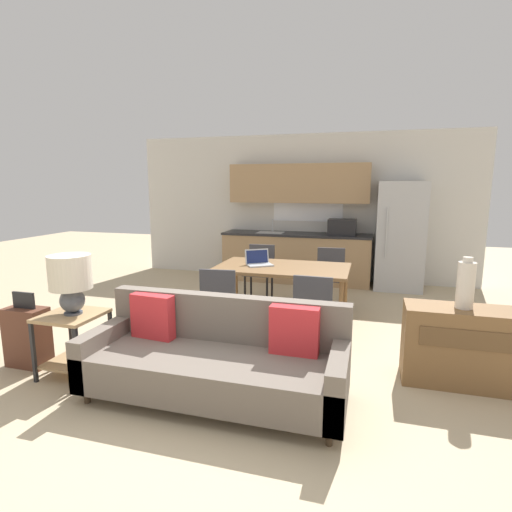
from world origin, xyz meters
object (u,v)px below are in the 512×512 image
dining_table (282,271)px  side_table (73,334)px  couch (217,359)px  credenza (470,347)px  table_lamp (71,278)px  dining_chair_near_left (221,299)px  laptop (259,261)px  vase (466,285)px  refrigerator (400,236)px  dining_chair_near_right (314,308)px  dining_chair_far_left (260,269)px  suitcase (27,336)px  dining_chair_far_right (330,274)px

dining_table → side_table: 2.54m
couch → credenza: couch is taller
dining_table → table_lamp: 2.52m
side_table → dining_chair_near_left: 1.55m
couch → laptop: laptop is taller
dining_chair_near_left → dining_table: bearing=-129.0°
table_lamp → credenza: (3.50, 0.80, -0.58)m
couch → vase: vase is taller
refrigerator → credenza: (0.42, -3.41, -0.56)m
dining_chair_near_left → dining_chair_near_right: size_ratio=1.00×
dining_table → table_lamp: size_ratio=3.04×
dining_chair_far_left → laptop: (0.22, -0.84, 0.29)m
side_table → vase: bearing=13.3°
refrigerator → dining_chair_near_right: refrigerator is taller
laptop → suitcase: 2.72m
dining_table → table_lamp: bearing=-127.8°
side_table → dining_chair_near_right: bearing=28.1°
dining_table → dining_chair_near_left: 1.01m
vase → dining_chair_near_left: (-2.41, 0.34, -0.42)m
suitcase → dining_chair_near_right: bearing=22.3°
credenza → dining_chair_near_left: bearing=172.1°
refrigerator → dining_table: refrigerator is taller
dining_chair_near_right → dining_chair_far_left: bearing=-56.2°
vase → dining_chair_near_right: size_ratio=0.53×
dining_table → credenza: (1.96, -1.18, -0.33)m
side_table → dining_chair_near_right: 2.37m
side_table → laptop: bearing=58.2°
credenza → dining_chair_near_left: dining_chair_near_left is taller
dining_chair_far_left → dining_chair_near_right: 2.03m
dining_chair_far_left → dining_chair_near_right: same height
couch → dining_chair_far_left: size_ratio=2.51×
dining_chair_near_left → suitcase: bearing=28.5°
dining_chair_near_left → side_table: bearing=41.6°
dining_table → dining_chair_near_right: 1.04m
vase → dining_chair_far_right: 2.44m
couch → dining_table: bearing=86.4°
dining_chair_near_left → dining_chair_far_left: bearing=-96.3°
refrigerator → suitcase: refrigerator is taller
refrigerator → dining_chair_far_left: 2.54m
dining_table → refrigerator: bearing=55.3°
side_table → vase: 3.57m
table_lamp → credenza: table_lamp is taller
credenza → vase: 0.57m
refrigerator → couch: 4.57m
side_table → credenza: bearing=12.9°
refrigerator → couch: refrigerator is taller
dining_chair_near_left → dining_chair_near_right: same height
vase → suitcase: size_ratio=0.61×
table_lamp → dining_chair_near_left: table_lamp is taller
couch → credenza: (2.09, 0.80, 0.03)m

